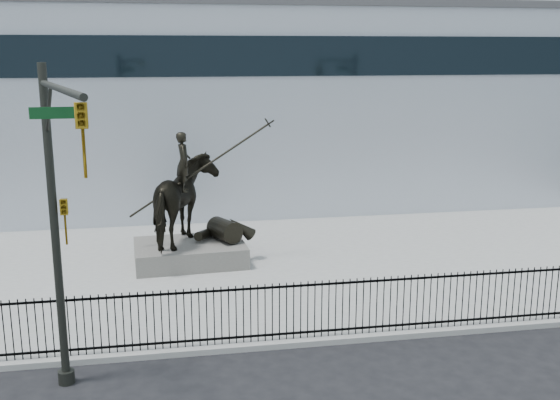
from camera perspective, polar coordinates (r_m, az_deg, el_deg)
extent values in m
plane|color=black|center=(16.20, 7.95, -13.75)|extent=(120.00, 120.00, 0.00)
cube|color=gray|center=(22.41, 2.42, -5.72)|extent=(30.00, 12.00, 0.15)
cube|color=silver|center=(34.15, -2.28, 8.31)|extent=(44.00, 14.00, 9.00)
cube|color=black|center=(17.14, 6.67, -11.03)|extent=(22.00, 0.05, 0.05)
cube|color=black|center=(16.68, 6.78, -7.10)|extent=(22.00, 0.05, 0.05)
cube|color=black|center=(16.91, 6.73, -9.17)|extent=(22.00, 0.03, 1.50)
cube|color=#5B5853|center=(22.57, -7.85, -4.58)|extent=(3.82, 2.75, 0.69)
imported|color=black|center=(22.10, -7.99, -0.11)|extent=(2.66, 3.05, 2.93)
imported|color=black|center=(21.83, -8.40, 3.30)|extent=(0.52, 0.75, 1.98)
cylinder|color=black|center=(21.93, -7.03, 2.59)|extent=(4.71, 0.36, 2.98)
cylinder|color=black|center=(15.79, -18.10, -14.42)|extent=(0.36, 0.36, 0.30)
cylinder|color=black|center=(14.60, -19.01, -2.62)|extent=(0.18, 0.18, 7.00)
cylinder|color=black|center=(11.94, -18.74, 9.20)|extent=(1.47, 4.84, 0.12)
imported|color=#A97F12|center=(9.82, -16.77, 4.98)|extent=(0.18, 0.22, 1.10)
imported|color=#A97F12|center=(14.52, -18.21, -1.83)|extent=(0.16, 0.20, 1.00)
cube|color=#0C3F19|center=(12.92, -19.05, 7.18)|extent=(0.90, 0.03, 0.22)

